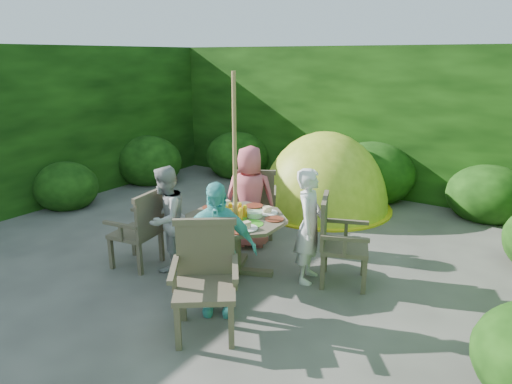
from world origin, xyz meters
The scene contains 13 objects.
ground centered at (0.00, 0.00, 0.00)m, with size 60.00×60.00×0.00m, color #45433E.
hedge_enclosure centered at (0.00, 1.33, 1.25)m, with size 9.00×9.00×2.50m.
patio_table centered at (0.36, -0.22, 0.56)m, with size 1.50×1.50×0.80m.
parasol_pole centered at (0.35, -0.22, 1.10)m, with size 0.04×0.04×2.20m, color olive.
garden_chair_right centered at (1.36, 0.22, 0.48)m, with size 0.64×0.68×0.91m.
garden_chair_left centered at (-0.65, -0.67, 0.46)m, with size 0.54×0.59×0.87m.
garden_chair_back centered at (-0.07, 0.80, 0.49)m, with size 0.72×0.70×0.92m.
garden_chair_front centered at (0.77, -1.23, 0.51)m, with size 0.75×0.74×0.95m.
child_right centered at (1.09, 0.10, 0.62)m, with size 0.45×0.30×1.24m, color silver.
child_left centered at (-0.38, -0.53, 0.60)m, with size 0.58×0.45×1.19m, color #9F9D9A.
child_back centered at (0.04, 0.52, 0.65)m, with size 0.63×0.41×1.29m, color #CE5561.
child_front centered at (0.67, -0.95, 0.64)m, with size 0.75×0.31×1.28m, color #53C3C1.
dome_tent centered at (0.17, 2.39, 0.00)m, with size 2.45×2.45×2.45m.
Camera 1 is at (3.12, -3.96, 2.35)m, focal length 32.00 mm.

